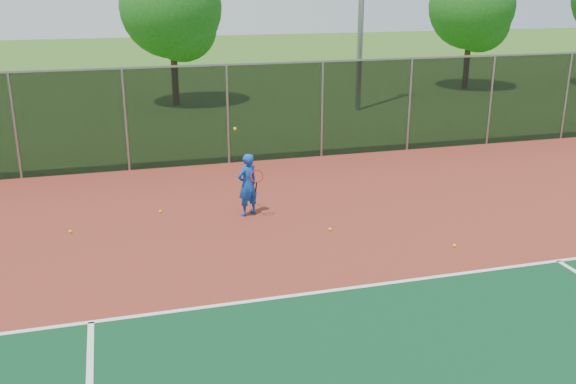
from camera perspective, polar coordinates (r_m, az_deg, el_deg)
name	(u,v)px	position (r m, az deg, el deg)	size (l,w,h in m)	color
ground	(575,358)	(10.81, 24.14, -13.29)	(120.00, 120.00, 0.00)	#2F5A19
court_apron	(499,297)	(12.18, 18.23, -8.84)	(30.00, 20.00, 0.02)	maroon
fence_back	(322,108)	(20.28, 3.04, 7.44)	(30.00, 0.06, 3.03)	black
tennis_player	(248,185)	(15.20, -3.61, 0.66)	(0.65, 0.70, 2.14)	#1141A7
practice_ball_0	(160,211)	(15.84, -11.28, -1.70)	(0.07, 0.07, 0.07)	yellow
practice_ball_1	(455,246)	(14.02, 14.59, -4.63)	(0.07, 0.07, 0.07)	yellow
practice_ball_2	(70,231)	(15.11, -18.78, -3.34)	(0.07, 0.07, 0.07)	yellow
practice_ball_3	(330,229)	(14.47, 3.77, -3.32)	(0.07, 0.07, 0.07)	yellow
tree_back_left	(174,12)	(29.32, -10.12, 15.50)	(4.43, 4.43, 6.51)	#372214
tree_back_mid	(474,10)	(34.76, 16.18, 15.26)	(4.29, 4.29, 6.30)	#372214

